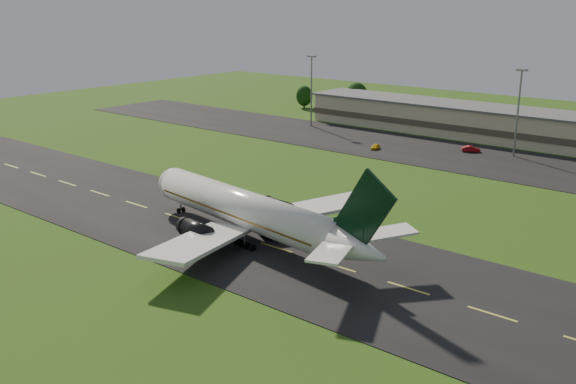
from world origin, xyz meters
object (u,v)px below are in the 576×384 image
Objects in this scene: airliner at (249,211)px; terminal at (545,130)px; service_vehicle_b at (471,149)px; service_vehicle_a at (375,147)px; light_mast_west at (311,82)px; light_mast_centre at (519,102)px.

airliner is 0.35× the size of terminal.
airliner is 78.01m from service_vehicle_b.
airliner reaches higher than service_vehicle_a.
airliner is 94.59m from light_mast_west.
service_vehicle_b is (-11.03, -18.38, -3.17)m from terminal.
light_mast_west reaches higher than service_vehicle_b.
terminal is 43.17m from service_vehicle_a.
terminal is at bearing -60.46° from service_vehicle_b.
service_vehicle_a is (-29.06, -14.23, -12.01)m from light_mast_centre.
light_mast_west is (-61.40, -16.18, 8.75)m from terminal.
service_vehicle_b is (50.37, -2.20, -11.92)m from light_mast_west.
terminal is 39.49× the size of service_vehicle_a.
light_mast_centre is at bearing 90.08° from airliner.
light_mast_centre is (10.36, 80.11, 8.08)m from airliner.
light_mast_west is at bearing -165.24° from terminal.
light_mast_centre reaches higher than service_vehicle_a.
airliner is at bearing 149.96° from service_vehicle_b.
light_mast_west is 51.81m from service_vehicle_b.
terminal is 18.45m from light_mast_centre.
light_mast_west reaches higher than airliner.
light_mast_west reaches higher than service_vehicle_a.
terminal is 64.10m from light_mast_west.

